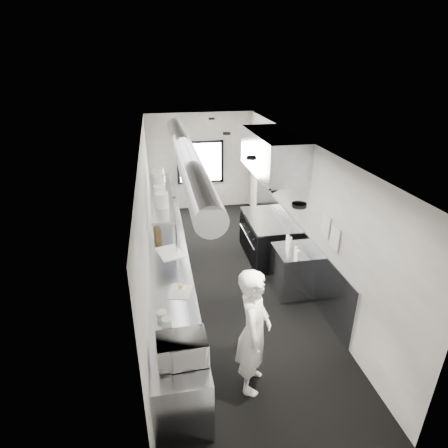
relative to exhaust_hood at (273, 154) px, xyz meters
name	(u,v)px	position (x,y,z in m)	size (l,w,h in m)	color
floor	(226,277)	(-1.10, -0.70, -2.39)	(3.00, 8.00, 0.01)	black
ceiling	(226,143)	(-1.10, -0.70, 0.41)	(3.00, 8.00, 0.01)	silver
wall_back	(200,162)	(-1.10, 3.30, -0.99)	(3.00, 0.02, 2.80)	beige
wall_front	(305,379)	(-1.10, -4.70, -0.99)	(3.00, 0.02, 2.80)	beige
wall_left	(147,221)	(-2.60, -0.70, -0.99)	(0.02, 8.00, 2.80)	beige
wall_right	(300,210)	(0.40, -0.70, -0.99)	(0.02, 8.00, 2.80)	beige
wall_cladding	(291,241)	(0.38, -0.40, -1.84)	(0.03, 5.50, 1.10)	#9A9FA9
hvac_duct	(185,153)	(-1.80, -0.30, 0.16)	(0.40, 0.40, 6.40)	gray
service_window	(200,162)	(-1.10, 3.26, -0.99)	(1.36, 0.05, 1.25)	silver
exhaust_hood	(273,154)	(0.00, 0.00, 0.00)	(0.81, 2.20, 0.88)	#9A9FA9
prep_counter	(170,277)	(-2.25, -1.20, -1.94)	(0.70, 6.00, 0.90)	#9A9FA9
pass_shelf	(162,195)	(-2.29, 0.30, -0.86)	(0.45, 3.00, 0.68)	#9A9FA9
range	(265,238)	(-0.06, 0.00, -1.92)	(0.88, 1.60, 0.94)	black
bottle_station	(292,271)	(0.05, -1.40, -1.94)	(0.65, 0.80, 0.90)	#9A9FA9
far_work_table	(163,205)	(-2.25, 2.50, -1.94)	(0.70, 1.20, 0.90)	#9A9FA9
notice_sheet_a	(326,226)	(0.37, -1.90, -0.79)	(0.02, 0.28, 0.38)	beige
notice_sheet_b	(335,238)	(0.37, -2.25, -0.84)	(0.02, 0.28, 0.38)	beige
line_cook	(254,331)	(-1.25, -3.43, -1.47)	(0.67, 0.44, 1.84)	silver
microwave	(182,349)	(-2.20, -3.74, -1.33)	(0.54, 0.41, 0.33)	white
deli_tub_a	(167,322)	(-2.36, -3.07, -1.44)	(0.15, 0.15, 0.10)	#ABB7A9
deli_tub_b	(161,315)	(-2.43, -2.91, -1.44)	(0.14, 0.14, 0.10)	#ABB7A9
newspaper	(180,292)	(-2.13, -2.34, -1.49)	(0.32, 0.40, 0.01)	white
small_plate	(181,288)	(-2.11, -2.26, -1.48)	(0.16, 0.16, 0.01)	white
pastry	(181,286)	(-2.11, -2.26, -1.43)	(0.09, 0.09, 0.09)	#D4C06F
cutting_board	(170,252)	(-2.22, -1.07, -1.48)	(0.41, 0.55, 0.02)	white
knife_block	(158,234)	(-2.43, -0.49, -1.37)	(0.10, 0.22, 0.24)	brown
plate_stack_a	(162,200)	(-2.29, -0.48, -0.68)	(0.25, 0.25, 0.29)	white
plate_stack_b	(160,193)	(-2.33, -0.09, -0.67)	(0.23, 0.23, 0.30)	white
plate_stack_c	(159,184)	(-2.31, 0.46, -0.65)	(0.24, 0.24, 0.34)	white
plate_stack_d	(159,177)	(-2.32, 0.92, -0.63)	(0.24, 0.24, 0.37)	white
squeeze_bottle_a	(298,255)	(0.00, -1.74, -1.40)	(0.06, 0.06, 0.19)	white
squeeze_bottle_b	(296,251)	(0.03, -1.57, -1.41)	(0.06, 0.06, 0.17)	white
squeeze_bottle_c	(289,246)	(-0.04, -1.36, -1.41)	(0.06, 0.06, 0.17)	white
squeeze_bottle_d	(290,242)	(0.03, -1.26, -1.39)	(0.07, 0.07, 0.20)	white
squeeze_bottle_e	(288,239)	(0.03, -1.11, -1.40)	(0.06, 0.06, 0.19)	white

